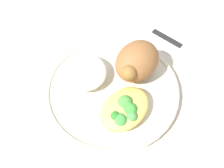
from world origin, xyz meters
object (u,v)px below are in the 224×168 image
object	(u,v)px
plate	(112,89)
knife	(181,46)
mac_cheese_with_broccoli	(125,109)
rice_pile	(84,72)
fork	(169,52)
roasted_chicken	(137,61)

from	to	relation	value
plate	knife	world-z (taller)	plate
mac_cheese_with_broccoli	knife	world-z (taller)	mac_cheese_with_broccoli
rice_pile	fork	distance (m)	0.21
plate	roasted_chicken	distance (m)	0.08
roasted_chicken	mac_cheese_with_broccoli	distance (m)	0.10
mac_cheese_with_broccoli	fork	xyz separation A→B (m)	(-0.20, -0.03, -0.03)
mac_cheese_with_broccoli	knife	size ratio (longest dim) A/B	0.56
roasted_chicken	rice_pile	world-z (taller)	roasted_chicken
knife	rice_pile	bearing A→B (deg)	-24.19
roasted_chicken	knife	size ratio (longest dim) A/B	0.55
roasted_chicken	fork	xyz separation A→B (m)	(-0.11, 0.02, -0.06)
plate	fork	world-z (taller)	plate
mac_cheese_with_broccoli	fork	world-z (taller)	mac_cheese_with_broccoli
plate	fork	bearing A→B (deg)	170.10
fork	knife	world-z (taller)	knife
rice_pile	mac_cheese_with_broccoli	distance (m)	0.12
roasted_chicken	knife	world-z (taller)	roasted_chicken
plate	knife	distance (m)	0.21
plate	roasted_chicken	world-z (taller)	roasted_chicken
mac_cheese_with_broccoli	knife	distance (m)	0.23
fork	knife	distance (m)	0.04
plate	mac_cheese_with_broccoli	distance (m)	0.07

